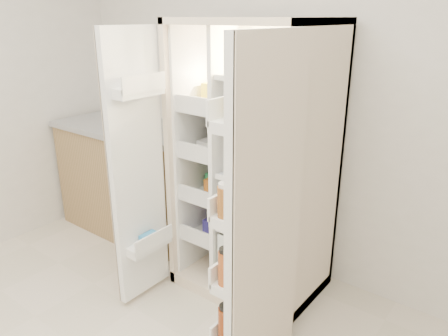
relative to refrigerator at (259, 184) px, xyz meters
The scene contains 5 objects.
wall_back 0.70m from the refrigerator, 89.74° to the left, with size 4.00×0.02×2.70m, color silver.
refrigerator is the anchor object (origin of this frame).
freezer_door 0.81m from the refrigerator, 130.37° to the right, with size 0.15×0.40×1.72m.
fridge_door 0.85m from the refrigerator, 56.16° to the right, with size 0.17×0.58×1.72m.
kitchen_counter 1.33m from the refrigerator, behind, with size 1.31×0.70×0.95m.
Camera 1 is at (1.42, -0.58, 1.81)m, focal length 34.00 mm.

